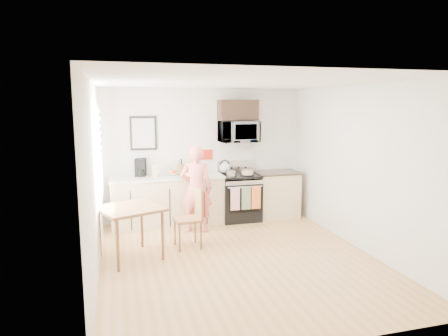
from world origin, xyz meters
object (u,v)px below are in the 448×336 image
object	(u,v)px
microwave	(238,132)
cake	(247,173)
person	(196,189)
range	(240,198)
chair	(196,209)
dining_table	(130,213)

from	to	relation	value
microwave	cake	world-z (taller)	microwave
person	cake	bearing A→B (deg)	-142.98
range	cake	bearing A→B (deg)	-47.25
microwave	chair	world-z (taller)	microwave
microwave	chair	distance (m)	2.13
range	microwave	world-z (taller)	microwave
range	person	bearing A→B (deg)	-151.83
chair	cake	distance (m)	1.75
microwave	person	bearing A→B (deg)	-147.29
range	cake	world-z (taller)	range
range	dining_table	bearing A→B (deg)	-144.78
microwave	cake	size ratio (longest dim) A/B	2.83
person	chair	bearing A→B (deg)	95.17
cake	person	bearing A→B (deg)	-160.16
microwave	chair	bearing A→B (deg)	-129.38
range	person	distance (m)	1.17
range	microwave	distance (m)	1.33
range	chair	size ratio (longest dim) A/B	1.21
person	chair	distance (m)	0.80
person	dining_table	distance (m)	1.57
cake	dining_table	bearing A→B (deg)	-148.47
person	chair	world-z (taller)	person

